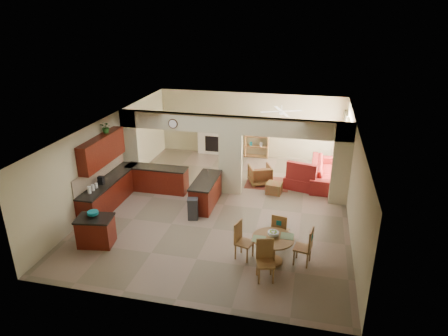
% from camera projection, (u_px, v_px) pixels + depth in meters
% --- Properties ---
extents(floor, '(10.00, 10.00, 0.00)m').
position_uv_depth(floor, '(224.00, 205.00, 13.38)').
color(floor, '#7E6957').
rests_on(floor, ground).
extents(ceiling, '(10.00, 10.00, 0.00)m').
position_uv_depth(ceiling, '(224.00, 124.00, 12.33)').
color(ceiling, white).
rests_on(ceiling, wall_back).
extents(wall_back, '(8.00, 0.00, 8.00)m').
position_uv_depth(wall_back, '(250.00, 125.00, 17.37)').
color(wall_back, '#BCB389').
rests_on(wall_back, floor).
extents(wall_front, '(8.00, 0.00, 8.00)m').
position_uv_depth(wall_front, '(170.00, 252.00, 8.34)').
color(wall_front, '#BCB389').
rests_on(wall_front, floor).
extents(wall_left, '(0.00, 10.00, 10.00)m').
position_uv_depth(wall_left, '(111.00, 156.00, 13.69)').
color(wall_left, '#BCB389').
rests_on(wall_left, floor).
extents(wall_right, '(0.00, 10.00, 10.00)m').
position_uv_depth(wall_right, '(353.00, 177.00, 12.02)').
color(wall_right, '#BCB389').
rests_on(wall_right, floor).
extents(partition_left_pier, '(0.60, 0.25, 2.80)m').
position_uv_depth(partition_left_pier, '(131.00, 148.00, 14.53)').
color(partition_left_pier, '#BCB389').
rests_on(partition_left_pier, floor).
extents(partition_center_pier, '(0.80, 0.25, 2.20)m').
position_uv_depth(partition_center_pier, '(231.00, 164.00, 13.87)').
color(partition_center_pier, '#BCB389').
rests_on(partition_center_pier, floor).
extents(partition_right_pier, '(0.60, 0.25, 2.80)m').
position_uv_depth(partition_right_pier, '(342.00, 164.00, 12.99)').
color(partition_right_pier, '#BCB389').
rests_on(partition_right_pier, floor).
extents(partition_header, '(8.00, 0.25, 0.60)m').
position_uv_depth(partition_header, '(231.00, 125.00, 13.35)').
color(partition_header, '#BCB389').
rests_on(partition_header, partition_center_pier).
extents(kitchen_counter, '(2.52, 3.29, 1.48)m').
position_uv_depth(kitchen_counter, '(130.00, 186.00, 13.66)').
color(kitchen_counter, '#3F0907').
rests_on(kitchen_counter, floor).
extents(upper_cabinets, '(0.35, 2.40, 0.90)m').
position_uv_depth(upper_cabinets, '(102.00, 150.00, 12.74)').
color(upper_cabinets, '#3F0907').
rests_on(upper_cabinets, wall_left).
extents(peninsula, '(0.70, 1.85, 0.91)m').
position_uv_depth(peninsula, '(206.00, 192.00, 13.23)').
color(peninsula, '#3F0907').
rests_on(peninsula, floor).
extents(wall_clock, '(0.34, 0.03, 0.34)m').
position_uv_depth(wall_clock, '(173.00, 124.00, 13.65)').
color(wall_clock, '#452717').
rests_on(wall_clock, partition_header).
extents(rug, '(1.60, 1.30, 0.01)m').
position_uv_depth(rug, '(268.00, 183.00, 15.02)').
color(rug, brown).
rests_on(rug, floor).
extents(fireplace, '(1.60, 0.35, 1.20)m').
position_uv_depth(fireplace, '(214.00, 141.00, 17.85)').
color(fireplace, white).
rests_on(fireplace, floor).
extents(shelving_unit, '(1.00, 0.32, 1.80)m').
position_uv_depth(shelving_unit, '(257.00, 138.00, 17.33)').
color(shelving_unit, brown).
rests_on(shelving_unit, floor).
extents(window_a, '(0.02, 0.90, 1.90)m').
position_uv_depth(window_a, '(347.00, 157.00, 14.18)').
color(window_a, white).
rests_on(window_a, wall_right).
extents(window_b, '(0.02, 0.90, 1.90)m').
position_uv_depth(window_b, '(345.00, 143.00, 15.72)').
color(window_b, white).
rests_on(window_b, wall_right).
extents(glazed_door, '(0.02, 0.70, 2.10)m').
position_uv_depth(glazed_door, '(346.00, 153.00, 15.00)').
color(glazed_door, white).
rests_on(glazed_door, wall_right).
extents(drape_a_left, '(0.10, 0.28, 2.30)m').
position_uv_depth(drape_a_left, '(347.00, 163.00, 13.65)').
color(drape_a_left, '#402019').
rests_on(drape_a_left, wall_right).
extents(drape_a_right, '(0.10, 0.28, 2.30)m').
position_uv_depth(drape_a_right, '(345.00, 152.00, 14.73)').
color(drape_a_right, '#402019').
rests_on(drape_a_right, wall_right).
extents(drape_b_left, '(0.10, 0.28, 2.30)m').
position_uv_depth(drape_b_left, '(345.00, 147.00, 15.18)').
color(drape_b_left, '#402019').
rests_on(drape_b_left, wall_right).
extents(drape_b_right, '(0.10, 0.28, 2.30)m').
position_uv_depth(drape_b_right, '(343.00, 138.00, 16.27)').
color(drape_b_right, '#402019').
rests_on(drape_b_right, wall_right).
extents(ceiling_fan, '(1.00, 1.00, 0.10)m').
position_uv_depth(ceiling_fan, '(282.00, 111.00, 14.82)').
color(ceiling_fan, white).
rests_on(ceiling_fan, ceiling).
extents(kitchen_island, '(1.06, 0.83, 0.84)m').
position_uv_depth(kitchen_island, '(96.00, 231.00, 11.00)').
color(kitchen_island, '#3F0907').
rests_on(kitchen_island, floor).
extents(teal_bowl, '(0.30, 0.30, 0.14)m').
position_uv_depth(teal_bowl, '(93.00, 214.00, 10.90)').
color(teal_bowl, '#137983').
rests_on(teal_bowl, kitchen_island).
extents(trash_can, '(0.35, 0.32, 0.65)m').
position_uv_depth(trash_can, '(193.00, 210.00, 12.36)').
color(trash_can, '#2D2D2F').
rests_on(trash_can, floor).
extents(dining_table, '(1.08, 1.08, 0.73)m').
position_uv_depth(dining_table, '(273.00, 246.00, 10.19)').
color(dining_table, brown).
rests_on(dining_table, floor).
extents(fruit_bowl, '(0.28, 0.28, 0.15)m').
position_uv_depth(fruit_bowl, '(273.00, 234.00, 10.13)').
color(fruit_bowl, '#76B426').
rests_on(fruit_bowl, dining_table).
extents(sofa, '(2.79, 1.13, 0.81)m').
position_uv_depth(sofa, '(326.00, 172.00, 15.00)').
color(sofa, maroon).
rests_on(sofa, floor).
extents(chaise, '(1.25, 1.11, 0.43)m').
position_uv_depth(chaise, '(301.00, 182.00, 14.61)').
color(chaise, maroon).
rests_on(chaise, floor).
extents(armchair, '(1.03, 1.04, 0.73)m').
position_uv_depth(armchair, '(260.00, 175.00, 14.86)').
color(armchair, maroon).
rests_on(armchair, floor).
extents(ottoman, '(0.57, 0.57, 0.38)m').
position_uv_depth(ottoman, '(274.00, 188.00, 14.17)').
color(ottoman, maroon).
rests_on(ottoman, floor).
extents(plant, '(0.40, 0.36, 0.38)m').
position_uv_depth(plant, '(106.00, 127.00, 12.85)').
color(plant, '#1B5215').
rests_on(plant, upper_cabinets).
extents(chair_north, '(0.49, 0.49, 1.02)m').
position_uv_depth(chair_north, '(280.00, 229.00, 10.82)').
color(chair_north, brown).
rests_on(chair_north, floor).
extents(chair_east, '(0.49, 0.49, 1.02)m').
position_uv_depth(chair_east, '(306.00, 245.00, 10.09)').
color(chair_east, brown).
rests_on(chair_east, floor).
extents(chair_south, '(0.52, 0.52, 1.02)m').
position_uv_depth(chair_south, '(265.00, 258.00, 9.59)').
color(chair_south, brown).
rests_on(chair_south, floor).
extents(chair_west, '(0.52, 0.52, 1.02)m').
position_uv_depth(chair_west, '(242.00, 239.00, 10.39)').
color(chair_west, brown).
rests_on(chair_west, floor).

